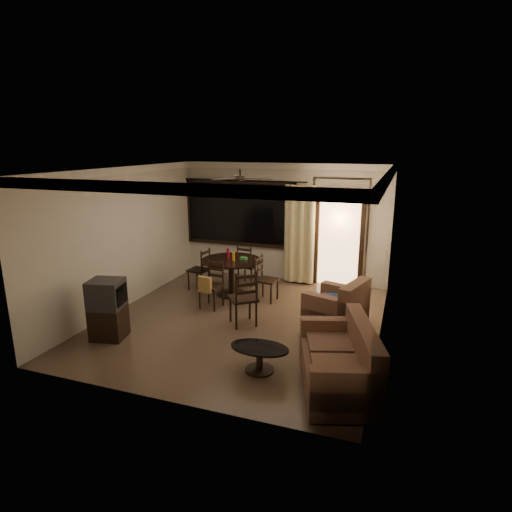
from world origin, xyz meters
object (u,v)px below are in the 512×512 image
at_px(coffee_table, 260,355).
at_px(side_chair, 243,308).
at_px(tv_cabinet, 108,309).
at_px(sofa, 342,364).
at_px(dining_chair_south, 211,293).
at_px(dining_chair_east, 266,287).
at_px(dining_chair_north, 248,273).
at_px(dining_chair_west, 199,277).
at_px(dining_table, 231,267).
at_px(armchair, 339,310).

distance_m(coffee_table, side_chair, 1.69).
height_order(tv_cabinet, sofa, tv_cabinet).
height_order(dining_chair_south, coffee_table, dining_chair_south).
height_order(sofa, coffee_table, sofa).
height_order(dining_chair_east, side_chair, side_chair).
xyz_separation_m(dining_chair_north, side_chair, (0.74, -2.21, 0.03)).
xyz_separation_m(dining_chair_south, dining_chair_north, (0.18, 1.63, -0.02)).
height_order(dining_chair_north, side_chair, side_chair).
xyz_separation_m(sofa, side_chair, (-2.01, 1.53, -0.04)).
distance_m(dining_chair_south, side_chair, 1.09).
height_order(coffee_table, side_chair, side_chair).
bearing_deg(dining_chair_west, side_chair, 53.82).
distance_m(dining_table, dining_chair_north, 0.86).
bearing_deg(dining_chair_north, dining_table, 90.10).
relative_size(dining_chair_north, armchair, 0.84).
distance_m(dining_table, dining_chair_west, 0.91).
xyz_separation_m(dining_chair_south, sofa, (2.94, -2.11, 0.05)).
distance_m(dining_table, side_chair, 1.68).
distance_m(dining_chair_south, tv_cabinet, 2.14).
relative_size(dining_chair_west, sofa, 0.51).
height_order(dining_chair_west, dining_chair_east, same).
bearing_deg(coffee_table, sofa, -2.37).
relative_size(dining_chair_north, tv_cabinet, 0.92).
relative_size(dining_chair_east, armchair, 0.84).
distance_m(dining_chair_west, side_chair, 2.25).
xyz_separation_m(dining_chair_east, armchair, (1.67, -0.99, 0.09)).
bearing_deg(armchair, side_chair, -151.24).
distance_m(dining_table, armchair, 2.74).
bearing_deg(dining_chair_south, tv_cabinet, -112.81).
height_order(dining_chair_west, tv_cabinet, tv_cabinet).
relative_size(dining_chair_east, coffee_table, 1.09).
distance_m(dining_chair_east, tv_cabinet, 3.28).
distance_m(armchair, coffee_table, 2.02).
height_order(dining_chair_north, coffee_table, dining_chair_north).
height_order(dining_chair_east, dining_chair_north, same).
bearing_deg(sofa, side_chair, 125.15).
bearing_deg(armchair, dining_chair_south, -168.06).
xyz_separation_m(dining_chair_west, armchair, (3.33, -1.18, 0.09)).
xyz_separation_m(dining_chair_south, tv_cabinet, (-1.04, -1.86, 0.21)).
bearing_deg(dining_table, coffee_table, -60.46).
xyz_separation_m(dining_chair_east, coffee_table, (0.82, -2.82, -0.03)).
xyz_separation_m(dining_table, dining_chair_west, (-0.83, 0.09, -0.35)).
height_order(tv_cabinet, side_chair, side_chair).
relative_size(tv_cabinet, sofa, 0.56).
bearing_deg(armchair, dining_chair_north, 159.35).
relative_size(dining_table, armchair, 1.13).
bearing_deg(coffee_table, side_chair, 119.03).
relative_size(tv_cabinet, armchair, 0.91).
bearing_deg(dining_table, dining_chair_west, 173.74).
relative_size(dining_chair_east, dining_chair_north, 1.00).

